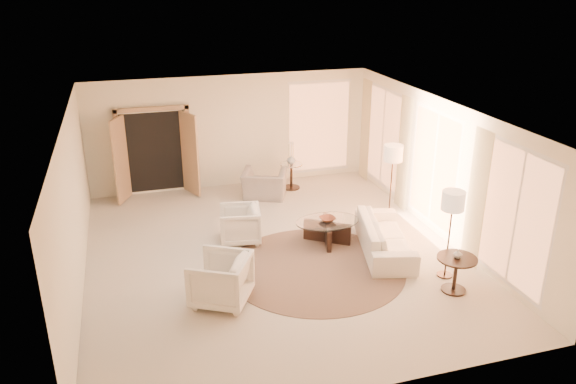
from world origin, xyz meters
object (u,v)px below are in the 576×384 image
object	(u,v)px
bowl	(328,219)
side_vase	(291,159)
sofa	(385,236)
armchair_left	(240,223)
end_table	(456,268)
end_vase	(458,254)
armchair_right	(220,277)
accent_chair	(264,180)
floor_lamp_near	(393,156)
coffee_table	(327,229)
side_table	(291,173)
floor_lamp_far	(453,205)

from	to	relation	value
bowl	side_vase	distance (m)	3.13
sofa	bowl	bearing A→B (deg)	68.58
armchair_left	end_table	xyz separation A→B (m)	(3.12, -2.91, 0.03)
sofa	end_vase	world-z (taller)	end_vase
armchair_left	armchair_right	world-z (taller)	armchair_right
accent_chair	floor_lamp_near	world-z (taller)	floor_lamp_near
bowl	end_vase	size ratio (longest dim) A/B	2.04
floor_lamp_near	bowl	size ratio (longest dim) A/B	5.36
bowl	armchair_left	bearing A→B (deg)	161.73
armchair_right	coffee_table	world-z (taller)	armchair_right
accent_chair	end_vase	world-z (taller)	accent_chair
side_table	floor_lamp_far	world-z (taller)	floor_lamp_far
armchair_right	floor_lamp_far	xyz separation A→B (m)	(4.01, -0.31, 0.93)
coffee_table	floor_lamp_near	size ratio (longest dim) A/B	0.99
armchair_right	floor_lamp_near	distance (m)	4.87
end_table	accent_chair	bearing A→B (deg)	112.04
floor_lamp_far	end_vase	world-z (taller)	floor_lamp_far
accent_chair	coffee_table	world-z (taller)	accent_chair
coffee_table	side_vase	bearing A→B (deg)	86.52
armchair_left	coffee_table	distance (m)	1.76
floor_lamp_far	bowl	size ratio (longest dim) A/B	5.21
coffee_table	side_vase	world-z (taller)	side_vase
armchair_right	accent_chair	distance (m)	4.66
end_table	floor_lamp_near	world-z (taller)	floor_lamp_near
floor_lamp_near	side_vase	distance (m)	2.91
coffee_table	end_table	world-z (taller)	end_table
floor_lamp_far	end_vase	bearing A→B (deg)	-104.31
sofa	armchair_left	size ratio (longest dim) A/B	2.69
end_table	armchair_right	bearing A→B (deg)	168.41
side_table	floor_lamp_near	world-z (taller)	floor_lamp_near
side_table	floor_lamp_near	bearing A→B (deg)	-56.76
side_vase	floor_lamp_far	bearing A→B (deg)	-74.46
floor_lamp_near	end_vase	size ratio (longest dim) A/B	10.97
end_table	side_vase	distance (m)	5.62
bowl	end_table	bearing A→B (deg)	-58.44
coffee_table	floor_lamp_far	distance (m)	2.67
floor_lamp_near	coffee_table	bearing A→B (deg)	-156.85
armchair_right	side_vase	size ratio (longest dim) A/B	3.86
sofa	accent_chair	size ratio (longest dim) A/B	2.12
armchair_left	floor_lamp_far	xyz separation A→B (m)	(3.24, -2.42, 0.99)
armchair_right	armchair_left	bearing A→B (deg)	-171.20
armchair_left	accent_chair	size ratio (longest dim) A/B	0.79
end_vase	end_table	bearing A→B (deg)	0.00
side_table	floor_lamp_near	distance (m)	3.01
armchair_left	end_vase	size ratio (longest dim) A/B	5.27
sofa	floor_lamp_far	size ratio (longest dim) A/B	1.33
end_vase	accent_chair	bearing A→B (deg)	112.04
armchair_right	floor_lamp_far	distance (m)	4.13
armchair_right	end_vase	bearing A→B (deg)	107.25
side_table	end_vase	distance (m)	5.62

